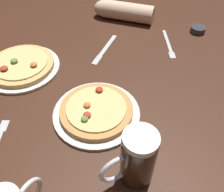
{
  "coord_description": "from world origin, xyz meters",
  "views": [
    {
      "loc": [
        0.06,
        -0.59,
        0.63
      ],
      "look_at": [
        0.0,
        0.0,
        0.02
      ],
      "focal_mm": 39.22,
      "sensor_mm": 36.0,
      "label": 1
    }
  ],
  "objects_px": {
    "beer_mug_amber": "(137,159)",
    "fork_spare": "(168,44)",
    "pizza_plate_near": "(96,111)",
    "ramekin_sauce": "(198,29)",
    "diner_arm": "(122,11)",
    "pizza_plate_far": "(21,66)",
    "knife_right": "(105,49)"
  },
  "relations": [
    {
      "from": "pizza_plate_far",
      "to": "knife_right",
      "type": "xyz_separation_m",
      "value": [
        0.32,
        0.17,
        -0.01
      ]
    },
    {
      "from": "knife_right",
      "to": "fork_spare",
      "type": "xyz_separation_m",
      "value": [
        0.28,
        0.07,
        0.0
      ]
    },
    {
      "from": "ramekin_sauce",
      "to": "pizza_plate_far",
      "type": "bearing_deg",
      "value": -154.59
    },
    {
      "from": "pizza_plate_near",
      "to": "beer_mug_amber",
      "type": "relative_size",
      "value": 1.62
    },
    {
      "from": "pizza_plate_far",
      "to": "beer_mug_amber",
      "type": "bearing_deg",
      "value": -41.53
    },
    {
      "from": "knife_right",
      "to": "fork_spare",
      "type": "bearing_deg",
      "value": 13.13
    },
    {
      "from": "ramekin_sauce",
      "to": "diner_arm",
      "type": "distance_m",
      "value": 0.38
    },
    {
      "from": "pizza_plate_near",
      "to": "fork_spare",
      "type": "xyz_separation_m",
      "value": [
        0.27,
        0.44,
        -0.01
      ]
    },
    {
      "from": "knife_right",
      "to": "diner_arm",
      "type": "bearing_deg",
      "value": 78.59
    },
    {
      "from": "pizza_plate_near",
      "to": "ramekin_sauce",
      "type": "bearing_deg",
      "value": 53.59
    },
    {
      "from": "pizza_plate_near",
      "to": "fork_spare",
      "type": "height_order",
      "value": "pizza_plate_near"
    },
    {
      "from": "fork_spare",
      "to": "diner_arm",
      "type": "relative_size",
      "value": 0.71
    },
    {
      "from": "pizza_plate_far",
      "to": "knife_right",
      "type": "height_order",
      "value": "pizza_plate_far"
    },
    {
      "from": "pizza_plate_far",
      "to": "knife_right",
      "type": "distance_m",
      "value": 0.36
    },
    {
      "from": "knife_right",
      "to": "fork_spare",
      "type": "distance_m",
      "value": 0.29
    },
    {
      "from": "ramekin_sauce",
      "to": "fork_spare",
      "type": "bearing_deg",
      "value": -140.37
    },
    {
      "from": "beer_mug_amber",
      "to": "pizza_plate_near",
      "type": "bearing_deg",
      "value": 122.98
    },
    {
      "from": "pizza_plate_far",
      "to": "fork_spare",
      "type": "relative_size",
      "value": 1.36
    },
    {
      "from": "ramekin_sauce",
      "to": "diner_arm",
      "type": "bearing_deg",
      "value": 166.4
    },
    {
      "from": "pizza_plate_near",
      "to": "fork_spare",
      "type": "distance_m",
      "value": 0.51
    },
    {
      "from": "beer_mug_amber",
      "to": "fork_spare",
      "type": "height_order",
      "value": "beer_mug_amber"
    },
    {
      "from": "beer_mug_amber",
      "to": "knife_right",
      "type": "relative_size",
      "value": 0.78
    },
    {
      "from": "knife_right",
      "to": "pizza_plate_near",
      "type": "bearing_deg",
      "value": -87.71
    },
    {
      "from": "beer_mug_amber",
      "to": "knife_right",
      "type": "height_order",
      "value": "beer_mug_amber"
    },
    {
      "from": "knife_right",
      "to": "diner_arm",
      "type": "distance_m",
      "value": 0.28
    },
    {
      "from": "fork_spare",
      "to": "beer_mug_amber",
      "type": "bearing_deg",
      "value": -101.74
    },
    {
      "from": "beer_mug_amber",
      "to": "diner_arm",
      "type": "height_order",
      "value": "beer_mug_amber"
    },
    {
      "from": "pizza_plate_far",
      "to": "ramekin_sauce",
      "type": "bearing_deg",
      "value": 25.41
    },
    {
      "from": "knife_right",
      "to": "diner_arm",
      "type": "relative_size",
      "value": 0.74
    },
    {
      "from": "ramekin_sauce",
      "to": "fork_spare",
      "type": "xyz_separation_m",
      "value": [
        -0.15,
        -0.12,
        -0.01
      ]
    },
    {
      "from": "pizza_plate_far",
      "to": "diner_arm",
      "type": "xyz_separation_m",
      "value": [
        0.37,
        0.44,
        0.03
      ]
    },
    {
      "from": "ramekin_sauce",
      "to": "knife_right",
      "type": "relative_size",
      "value": 0.31
    }
  ]
}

